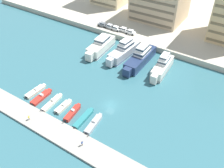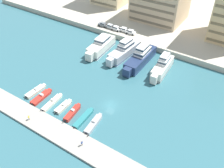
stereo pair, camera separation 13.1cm
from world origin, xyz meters
The scene contains 24 objects.
ground_plane centered at (0.00, 0.00, 0.00)m, with size 400.00×400.00×0.00m, color #336670.
quay_promenade centered at (0.00, 68.55, 1.05)m, with size 180.00×70.00×2.10m, color #BCB29E.
pier_dock centered at (0.00, -15.79, 0.29)m, with size 120.00×6.22×0.59m, color #9E998E.
yacht_ivory_far_left centered at (-19.09, 22.73, 2.15)m, with size 5.54×16.95×7.05m.
yacht_silver_left centered at (-9.92, 24.16, 2.33)m, with size 5.53×17.45×8.14m.
yacht_navy_mid_left centered at (-2.87, 23.67, 2.32)m, with size 4.72×19.52×8.24m.
yacht_ivory_center_left centered at (5.81, 22.80, 2.34)m, with size 4.40×15.42×8.14m.
motorboat_cream_far_left centered at (-22.22, -7.66, 0.46)m, with size 2.24×7.66×1.34m.
motorboat_red_left centered at (-18.84, -8.61, 0.45)m, with size 2.31×7.95×1.42m.
motorboat_cream_mid_left centered at (-14.47, -8.61, 0.45)m, with size 2.02×8.37×1.45m.
motorboat_cream_center_left centered at (-10.64, -8.13, 0.46)m, with size 1.89×6.39×1.25m.
motorboat_red_center centered at (-6.84, -8.61, 0.56)m, with size 2.27×7.21×1.51m.
motorboat_teal_center_right centered at (-3.01, -8.58, 0.46)m, with size 1.94×8.44×0.92m.
motorboat_grey_mid_right centered at (0.48, -8.75, 0.54)m, with size 2.36×7.87×1.55m.
car_grey_far_left centered at (-27.72, 36.54, 3.08)m, with size 4.14×2.01×1.80m.
car_silver_left centered at (-24.25, 36.70, 3.08)m, with size 4.14×2.00×1.80m.
car_white_mid_left centered at (-21.14, 36.53, 3.08)m, with size 4.11×1.95×1.80m.
car_white_center_left centered at (-17.87, 37.27, 3.08)m, with size 4.15×2.03×1.80m.
car_white_center centered at (-14.48, 37.07, 3.08)m, with size 4.17×2.06×1.80m.
pedestrian_near_edge centered at (2.27, -15.82, 1.57)m, with size 0.25×0.64×1.66m.
pedestrian_mid_deck centered at (-14.81, -16.90, 1.53)m, with size 0.39×0.56×1.59m.
bollard_west centered at (-14.62, -12.93, 0.91)m, with size 0.20×0.20×0.61m.
bollard_west_mid centered at (-6.42, -12.93, 0.91)m, with size 0.20×0.20×0.61m.
bollard_east_mid centered at (1.79, -12.93, 0.91)m, with size 0.20×0.20×0.61m.
Camera 2 is at (28.58, -43.07, 50.36)m, focal length 40.00 mm.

